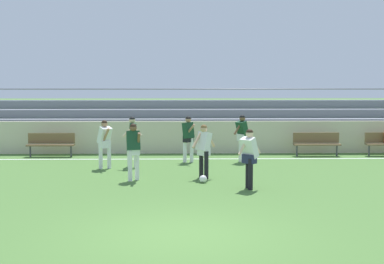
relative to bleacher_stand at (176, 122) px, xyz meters
name	(u,v)px	position (x,y,z in m)	size (l,w,h in m)	color
ground_plane	(181,235)	(0.20, -14.26, -1.09)	(160.00, 160.00, 0.00)	#477033
field_line_sideline	(181,159)	(0.20, -4.05, -1.09)	(44.00, 0.12, 0.01)	white
sideline_wall	(181,137)	(0.20, -2.41, -0.44)	(48.00, 0.16, 1.29)	beige
bleacher_stand	(176,122)	(0.00, 0.00, 0.00)	(23.59, 3.20, 2.55)	#9EA3AD
bench_centre_sideline	(317,142)	(5.49, -3.26, -0.54)	(1.80, 0.40, 0.90)	brown
bench_far_left	(51,142)	(-4.79, -3.26, -0.54)	(1.80, 0.40, 0.90)	brown
player_white_overlapping	(249,154)	(2.05, -9.80, -0.12)	(0.69, 0.55, 1.63)	black
player_white_deep_cover	(204,147)	(0.90, -8.11, -0.13)	(0.74, 0.52, 1.61)	black
player_dark_pressing_high	(242,134)	(2.41, -4.85, -0.08)	(0.68, 0.51, 1.70)	white
player_dark_wide_right	(188,135)	(0.47, -4.85, -0.11)	(0.50, 0.69, 1.65)	white
player_dark_on_ball	(133,147)	(-1.18, -8.48, -0.09)	(0.47, 0.59, 1.68)	white
player_white_dropping_back	(105,140)	(-2.32, -6.23, -0.13)	(0.55, 0.68, 1.62)	white
player_dark_challenging	(132,137)	(-1.43, -5.93, -0.06)	(0.64, 0.46, 1.71)	white
soccer_ball	(203,179)	(0.84, -8.88, -0.98)	(0.22, 0.22, 0.22)	white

